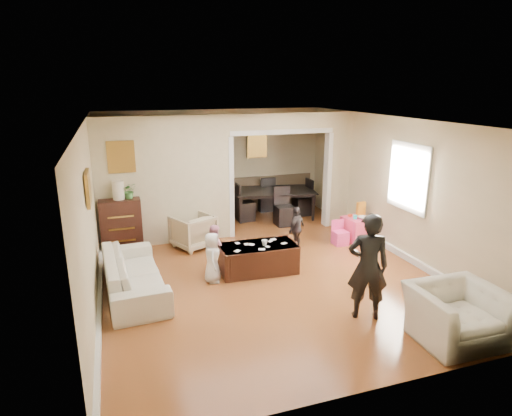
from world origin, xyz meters
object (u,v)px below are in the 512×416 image
object	(u,v)px
sofa	(134,274)
child_kneel_a	(212,258)
coffee_table	(258,258)
armchair_back	(193,231)
child_toddler	(297,228)
table_lamp	(118,190)
coffee_cup	(265,243)
adult_person	(368,267)
dining_table	(274,204)
play_table	(357,229)
armchair_front	(456,314)
cyan_cup	(355,217)
dresser	(121,225)
child_kneel_b	(215,248)

from	to	relation	value
sofa	child_kneel_a	xyz separation A→B (m)	(1.26, -0.02, 0.12)
sofa	child_kneel_a	bearing A→B (deg)	-94.27
sofa	coffee_table	size ratio (longest dim) A/B	1.62
armchair_back	child_toddler	world-z (taller)	child_toddler
table_lamp	coffee_table	bearing A→B (deg)	-38.48
coffee_cup	adult_person	world-z (taller)	adult_person
sofa	dining_table	size ratio (longest dim) A/B	1.10
play_table	child_toddler	xyz separation A→B (m)	(-1.43, -0.08, 0.19)
armchair_front	coffee_cup	size ratio (longest dim) A/B	10.41
adult_person	play_table	bearing A→B (deg)	-95.77
sofa	child_toddler	size ratio (longest dim) A/B	2.41
play_table	armchair_back	bearing A→B (deg)	168.20
play_table	armchair_front	bearing A→B (deg)	-101.66
armchair_front	coffee_cup	xyz separation A→B (m)	(-1.63, 2.75, 0.19)
table_lamp	cyan_cup	world-z (taller)	table_lamp
table_lamp	cyan_cup	xyz separation A→B (m)	(4.60, -0.98, -0.69)
play_table	adult_person	world-z (taller)	adult_person
table_lamp	adult_person	distance (m)	4.89
dresser	child_kneel_a	size ratio (longest dim) A/B	1.24
play_table	child_kneel_a	distance (m)	3.47
dresser	dining_table	xyz separation A→B (m)	(3.63, 1.17, -0.19)
armchair_back	coffee_table	distance (m)	1.76
dresser	child_kneel_a	distance (m)	2.36
play_table	coffee_cup	bearing A→B (deg)	-159.58
armchair_back	cyan_cup	size ratio (longest dim) A/B	9.33
coffee_table	armchair_back	bearing A→B (deg)	119.39
armchair_front	adult_person	size ratio (longest dim) A/B	0.70
table_lamp	child_kneel_a	xyz separation A→B (m)	(1.37, -1.91, -0.81)
child_kneel_a	dining_table	bearing A→B (deg)	-23.09
dresser	coffee_table	size ratio (longest dim) A/B	0.80
coffee_table	coffee_cup	bearing A→B (deg)	-26.57
dining_table	adult_person	distance (m)	4.92
cyan_cup	adult_person	xyz separation A→B (m)	(-1.44, -2.73, 0.22)
dresser	child_kneel_b	size ratio (longest dim) A/B	1.26
coffee_cup	child_toddler	size ratio (longest dim) A/B	0.12
dining_table	child_kneel_b	world-z (taller)	child_kneel_b
coffee_table	child_kneel_a	size ratio (longest dim) A/B	1.54
cyan_cup	child_toddler	xyz separation A→B (m)	(-1.33, -0.03, -0.10)
armchair_back	dining_table	distance (m)	2.67
dresser	table_lamp	distance (m)	0.71
armchair_back	coffee_table	bearing A→B (deg)	94.83
adult_person	child_kneel_a	distance (m)	2.56
dresser	play_table	xyz separation A→B (m)	(4.70, -0.93, -0.28)
armchair_back	cyan_cup	distance (m)	3.33
adult_person	table_lamp	bearing A→B (deg)	-26.41
sofa	child_toddler	xyz separation A→B (m)	(3.16, 0.88, 0.13)
armchair_back	child_kneel_b	bearing A→B (deg)	72.98
adult_person	child_toddler	xyz separation A→B (m)	(0.11, 2.70, -0.32)
coffee_table	play_table	distance (m)	2.61
child_toddler	child_kneel_b	bearing A→B (deg)	-22.43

